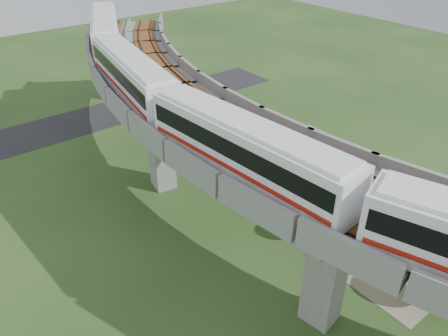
{
  "coord_description": "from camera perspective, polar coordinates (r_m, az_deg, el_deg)",
  "views": [
    {
      "loc": [
        -16.89,
        -22.6,
        24.94
      ],
      "look_at": [
        0.37,
        -0.29,
        7.5
      ],
      "focal_mm": 35.0,
      "sensor_mm": 36.0,
      "label": 1
    }
  ],
  "objects": [
    {
      "name": "viaduct",
      "position": [
        34.54,
        4.28,
        4.25
      ],
      "size": [
        19.58,
        73.98,
        11.4
      ],
      "color": "#99968E",
      "rests_on": "ground"
    },
    {
      "name": "tree_7",
      "position": [
        34.62,
        26.51,
        -12.5
      ],
      "size": [
        3.14,
        3.14,
        4.0
      ],
      "color": "#382314",
      "rests_on": "ground"
    },
    {
      "name": "metro_train",
      "position": [
        32.19,
        -1.94,
        8.61
      ],
      "size": [
        11.27,
        61.32,
        3.64
      ],
      "color": "white",
      "rests_on": "ground"
    },
    {
      "name": "ground",
      "position": [
        37.65,
        -0.73,
        -9.75
      ],
      "size": [
        160.0,
        160.0,
        0.0
      ],
      "primitive_type": "plane",
      "color": "#27451B",
      "rests_on": "ground"
    },
    {
      "name": "fence",
      "position": [
        42.49,
        9.83,
        -3.51
      ],
      "size": [
        3.87,
        38.73,
        1.5
      ],
      "color": "#2D382D",
      "rests_on": "ground"
    },
    {
      "name": "tree_5",
      "position": [
        37.32,
        10.53,
        -6.62
      ],
      "size": [
        2.1,
        2.1,
        3.01
      ],
      "color": "#382314",
      "rests_on": "ground"
    },
    {
      "name": "car_dark",
      "position": [
        50.63,
        6.63,
        2.71
      ],
      "size": [
        3.73,
        2.08,
        1.02
      ],
      "primitive_type": "imported",
      "rotation": [
        0.0,
        0.0,
        1.76
      ],
      "color": "black",
      "rests_on": "dirt_lot"
    },
    {
      "name": "tree_0",
      "position": [
        58.04,
        -6.02,
        8.95
      ],
      "size": [
        3.05,
        3.05,
        3.93
      ],
      "color": "#382314",
      "rests_on": "ground"
    },
    {
      "name": "tree_4",
      "position": [
        41.41,
        5.3,
        -1.82
      ],
      "size": [
        2.3,
        2.3,
        3.13
      ],
      "color": "#382314",
      "rests_on": "ground"
    },
    {
      "name": "tree_1",
      "position": [
        51.71,
        -3.72,
        5.22
      ],
      "size": [
        2.12,
        2.12,
        2.82
      ],
      "color": "#382314",
      "rests_on": "ground"
    },
    {
      "name": "car_white",
      "position": [
        37.92,
        21.98,
        -11.01
      ],
      "size": [
        2.66,
        3.7,
        1.17
      ],
      "primitive_type": "imported",
      "rotation": [
        0.0,
        0.0,
        0.42
      ],
      "color": "silver",
      "rests_on": "dirt_lot"
    },
    {
      "name": "tree_6",
      "position": [
        36.08,
        17.21,
        -9.25
      ],
      "size": [
        1.88,
        1.88,
        2.92
      ],
      "color": "#382314",
      "rests_on": "ground"
    },
    {
      "name": "dirt_lot",
      "position": [
        44.71,
        15.37,
        -3.44
      ],
      "size": [
        18.0,
        26.0,
        0.04
      ],
      "primitive_type": "cube",
      "color": "gray",
      "rests_on": "ground"
    },
    {
      "name": "tree_3",
      "position": [
        43.22,
        1.97,
        -0.76
      ],
      "size": [
        2.12,
        2.12,
        2.64
      ],
      "color": "#382314",
      "rests_on": "ground"
    },
    {
      "name": "car_red",
      "position": [
        42.79,
        19.87,
        -5.13
      ],
      "size": [
        3.51,
        2.93,
        1.13
      ],
      "primitive_type": "imported",
      "rotation": [
        0.0,
        0.0,
        -0.97
      ],
      "color": "#AD220F",
      "rests_on": "dirt_lot"
    },
    {
      "name": "asphalt_road",
      "position": [
        60.6,
        -18.19,
        5.79
      ],
      "size": [
        60.0,
        8.0,
        0.03
      ],
      "primitive_type": "cube",
      "color": "#232326",
      "rests_on": "ground"
    },
    {
      "name": "tree_2",
      "position": [
        49.62,
        -1.78,
        4.79
      ],
      "size": [
        2.84,
        2.84,
        3.68
      ],
      "color": "#382314",
      "rests_on": "ground"
    }
  ]
}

